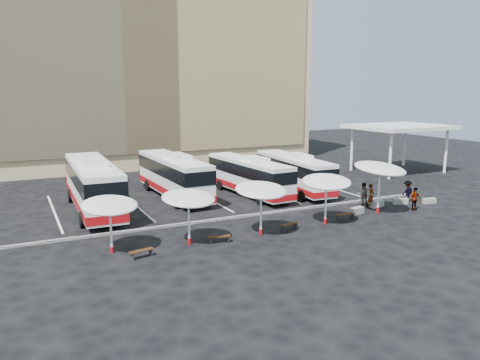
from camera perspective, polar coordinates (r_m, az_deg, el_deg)
name	(u,v)px	position (r m, az deg, el deg)	size (l,w,h in m)	color
ground	(246,219)	(33.14, 0.74, -4.76)	(120.00, 120.00, 0.00)	black
sandstone_building	(131,60)	(62.13, -13.09, 14.01)	(42.00, 18.25, 29.60)	tan
service_canopy	(399,128)	(54.54, 18.87, 6.02)	(10.00, 8.00, 5.20)	white
curb_divider	(243,216)	(33.55, 0.36, -4.43)	(34.00, 0.25, 0.15)	black
bay_lines	(204,196)	(40.21, -4.43, -1.99)	(24.15, 12.00, 0.01)	white
bus_0	(93,184)	(36.58, -17.51, -0.42)	(3.23, 12.92, 4.08)	white
bus_1	(173,174)	(40.03, -8.14, 0.69)	(3.06, 11.99, 3.78)	white
bus_2	(249,175)	(40.32, 1.06, 0.63)	(3.09, 11.00, 3.45)	white
bus_3	(293,172)	(42.15, 6.53, 1.03)	(3.09, 11.08, 3.48)	white
sunshade_0	(110,205)	(26.62, -15.61, -3.01)	(3.45, 3.49, 3.21)	white
sunshade_1	(188,199)	(27.26, -6.31, -2.26)	(3.64, 3.67, 3.26)	white
sunshade_2	(261,190)	(28.87, 2.59, -1.26)	(3.35, 3.39, 3.38)	white
sunshade_3	(327,182)	(31.77, 10.51, -0.23)	(4.35, 4.37, 3.43)	white
sunshade_4	(380,169)	(35.48, 16.70, 1.31)	(4.75, 4.78, 3.91)	white
wood_bench_0	(142,252)	(26.17, -11.91, -8.57)	(1.42, 0.65, 0.42)	black
wood_bench_1	(219,238)	(28.03, -2.55, -7.02)	(1.41, 0.67, 0.42)	black
wood_bench_2	(289,225)	(30.67, 6.02, -5.49)	(1.42, 0.69, 0.42)	black
wood_bench_3	(345,215)	(33.58, 12.68, -4.21)	(1.49, 0.43, 0.45)	black
conc_bench_0	(356,211)	(35.36, 13.99, -3.67)	(1.32, 0.44, 0.50)	gray
conc_bench_1	(377,204)	(37.89, 16.35, -2.82)	(1.33, 0.44, 0.50)	gray
conc_bench_2	(400,201)	(39.51, 18.96, -2.46)	(1.19, 0.40, 0.44)	gray
conc_bench_3	(429,201)	(40.52, 22.08, -2.37)	(1.12, 0.37, 0.42)	gray
passenger_0	(371,196)	(37.33, 15.69, -1.90)	(0.69, 0.45, 1.88)	black
passenger_1	(363,195)	(37.60, 14.80, -1.74)	(0.93, 0.72, 1.91)	black
passenger_2	(415,199)	(37.69, 20.51, -2.17)	(1.03, 0.43, 1.75)	black
passenger_3	(407,192)	(40.03, 19.73, -1.34)	(1.17, 0.67, 1.81)	black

